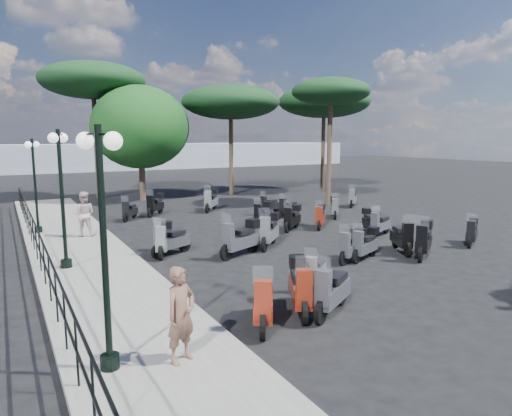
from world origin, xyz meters
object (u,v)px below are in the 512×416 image
scooter_8 (315,273)px  scooter_17 (211,201)px  scooter_3 (170,242)px  scooter_27 (380,225)px  scooter_2 (264,303)px  scooter_4 (164,240)px  scooter_32 (352,246)px  pine_3 (331,92)px  woman (181,314)px  pine_0 (231,102)px  scooter_11 (155,205)px  scooter_9 (240,239)px  broadleaf_tree (140,127)px  lamp_post_1 (62,190)px  scooter_26 (472,232)px  lamp_post_0 (103,234)px  scooter_15 (365,245)px  scooter_10 (269,232)px  scooter_20 (424,241)px  scooter_29 (352,199)px  pedestrian_far (84,214)px  scooter_14 (402,238)px  lamp_post_2 (35,180)px  scooter_5 (130,211)px  scooter_21 (320,217)px  scooter_30 (288,208)px  scooter_16 (263,214)px  scooter_31 (292,219)px  scooter_23 (269,206)px  scooter_22 (371,222)px  scooter_1 (300,288)px  scooter_28 (334,208)px  pine_1 (324,102)px  scooter_7 (331,292)px

scooter_8 → scooter_17: 12.90m
scooter_3 → scooter_27: bearing=-122.8°
scooter_2 → scooter_4: scooter_2 is taller
scooter_32 → pine_3: (7.04, 10.16, 5.81)m
woman → pine_0: bearing=37.2°
scooter_2 → scooter_11: bearing=-66.5°
scooter_9 → broadleaf_tree: (0.86, 14.62, 3.85)m
lamp_post_1 → scooter_26: (13.11, -3.50, -1.92)m
lamp_post_0 → scooter_15: size_ratio=2.57×
scooter_10 → scooter_20: (3.63, -3.60, -0.01)m
scooter_29 → scooter_32: bearing=95.5°
pedestrian_far → pine_3: (13.81, 2.94, 5.30)m
scooter_3 → scooter_14: bearing=-141.3°
lamp_post_2 → scooter_5: lamp_post_2 is taller
scooter_17 → woman: bearing=104.7°
scooter_3 → scooter_32: 5.84m
scooter_21 → scooter_8: bearing=94.0°
scooter_27 → scooter_30: size_ratio=1.02×
scooter_26 → woman: bearing=74.2°
scooter_16 → scooter_31: 1.57m
woman → scooter_23: (9.23, 12.58, -0.54)m
lamp_post_2 → scooter_29: size_ratio=2.77×
scooter_8 → pedestrian_far: bearing=-13.3°
lamp_post_0 → scooter_22: (11.54, 6.31, -1.90)m
pedestrian_far → scooter_3: pedestrian_far is taller
scooter_20 → scooter_2: bearing=72.4°
scooter_16 → broadleaf_tree: bearing=-24.9°
scooter_26 → scooter_32: scooter_32 is taller
scooter_11 → scooter_23: bearing=-165.3°
lamp_post_0 → lamp_post_1: size_ratio=0.99×
scooter_1 → scooter_23: bearing=-90.1°
scooter_28 → scooter_16: bearing=35.8°
pine_0 → scooter_11: bearing=-141.3°
scooter_3 → scooter_28: bearing=-96.7°
scooter_14 → scooter_30: size_ratio=1.09×
scooter_14 → scooter_29: (5.38, 8.64, -0.03)m
scooter_9 → scooter_11: (-0.07, 9.01, -0.05)m
scooter_10 → scooter_17: (1.43, 8.28, -0.02)m
woman → scooter_17: bearing=40.0°
scooter_22 → scooter_8: bearing=58.7°
woman → pine_1: size_ratio=0.22×
scooter_3 → scooter_21: size_ratio=1.24×
scooter_3 → scooter_17: 9.05m
scooter_28 → scooter_29: bearing=-108.9°
lamp_post_2 → woman: (1.29, -12.60, -1.26)m
pine_3 → pine_1: bearing=55.5°
scooter_1 → scooter_16: (4.29, 9.04, -0.06)m
scooter_2 → scooter_22: bearing=-113.4°
scooter_7 → scooter_31: scooter_7 is taller
scooter_17 → scooter_21: scooter_17 is taller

